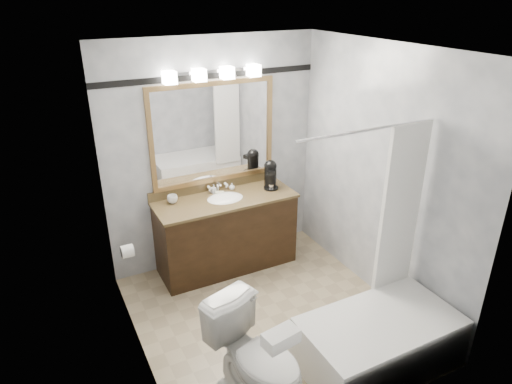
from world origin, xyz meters
TOP-DOWN VIEW (x-y plane):
  - room at (0.00, 0.00)m, footprint 2.42×2.62m
  - vanity at (0.00, 1.02)m, footprint 1.53×0.58m
  - mirror at (0.00, 1.28)m, footprint 1.40×0.04m
  - vanity_light_bar at (0.00, 1.23)m, footprint 1.02×0.14m
  - accent_stripe at (0.00, 1.29)m, footprint 2.40×0.01m
  - bathtub at (0.55, -0.90)m, footprint 1.30×0.75m
  - tp_roll at (-1.14, 0.66)m, footprint 0.11×0.12m
  - toilet at (-0.54, -0.79)m, footprint 0.67×0.90m
  - tissue_box at (-0.54, -1.12)m, footprint 0.26×0.17m
  - coffee_maker at (0.58, 1.06)m, footprint 0.17×0.21m
  - cup_left at (-0.54, 1.16)m, footprint 0.11×0.11m
  - soap_bottle_a at (-0.06, 1.20)m, footprint 0.05×0.05m
  - soap_bottle_b at (0.16, 1.19)m, footprint 0.06×0.06m
  - soap_bar at (-0.01, 1.13)m, footprint 0.11×0.09m

SIDE VIEW (x-z plane):
  - bathtub at x=0.55m, z-range -0.70..1.26m
  - toilet at x=-0.54m, z-range 0.00..0.81m
  - vanity at x=0.00m, z-range -0.04..0.93m
  - tp_roll at x=-1.14m, z-range 0.64..0.76m
  - tissue_box at x=-0.54m, z-range 0.81..0.91m
  - soap_bar at x=-0.01m, z-range 0.85..0.88m
  - soap_bottle_b at x=0.16m, z-range 0.85..0.93m
  - cup_left at x=-0.54m, z-range 0.85..0.93m
  - soap_bottle_a at x=-0.06m, z-range 0.85..0.95m
  - coffee_maker at x=0.58m, z-range 0.85..1.17m
  - room at x=0.00m, z-range -0.01..2.51m
  - mirror at x=0.00m, z-range 0.95..2.05m
  - accent_stripe at x=0.00m, z-range 2.07..2.13m
  - vanity_light_bar at x=0.00m, z-range 2.07..2.19m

